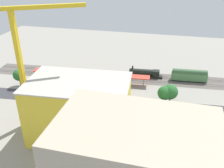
{
  "coord_description": "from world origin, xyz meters",
  "views": [
    {
      "loc": [
        -23.99,
        90.37,
        53.6
      ],
      "look_at": [
        -3.55,
        2.51,
        7.11
      ],
      "focal_mm": 40.29,
      "sensor_mm": 36.0,
      "label": 1
    }
  ],
  "objects_px": {
    "box_truck_2": "(97,106)",
    "street_tree_2": "(19,75)",
    "tower_crane": "(27,59)",
    "traffic_light": "(80,96)",
    "construction_building": "(80,110)",
    "street_tree_1": "(100,84)",
    "street_tree_3": "(165,93)",
    "parked_car_0": "(138,109)",
    "street_tree_0": "(64,82)",
    "street_tree_4": "(170,92)",
    "parked_car_2": "(101,104)",
    "box_truck_1": "(123,109)",
    "box_truck_0": "(115,110)",
    "street_tree_5": "(58,82)",
    "parked_car_3": "(82,103)",
    "locomotive": "(146,73)",
    "passenger_coach": "(189,75)",
    "platform_canopy_near": "(90,74)",
    "parked_car_1": "(118,106)"
  },
  "relations": [
    {
      "from": "street_tree_4",
      "to": "street_tree_3",
      "type": "bearing_deg",
      "value": 22.17
    },
    {
      "from": "locomotive",
      "to": "street_tree_5",
      "type": "relative_size",
      "value": 2.35
    },
    {
      "from": "box_truck_1",
      "to": "street_tree_4",
      "type": "bearing_deg",
      "value": -145.45
    },
    {
      "from": "box_truck_2",
      "to": "street_tree_1",
      "type": "relative_size",
      "value": 1.17
    },
    {
      "from": "parked_car_2",
      "to": "construction_building",
      "type": "bearing_deg",
      "value": 84.29
    },
    {
      "from": "locomotive",
      "to": "street_tree_2",
      "type": "height_order",
      "value": "street_tree_2"
    },
    {
      "from": "box_truck_1",
      "to": "street_tree_0",
      "type": "xyz_separation_m",
      "value": [
        28.24,
        -10.62,
        3.05
      ]
    },
    {
      "from": "parked_car_2",
      "to": "street_tree_4",
      "type": "xyz_separation_m",
      "value": [
        -26.27,
        -8.83,
        4.16
      ]
    },
    {
      "from": "street_tree_4",
      "to": "tower_crane",
      "type": "bearing_deg",
      "value": 27.83
    },
    {
      "from": "parked_car_2",
      "to": "street_tree_1",
      "type": "xyz_separation_m",
      "value": [
        2.72,
        -7.63,
        4.7
      ]
    },
    {
      "from": "passenger_coach",
      "to": "parked_car_1",
      "type": "distance_m",
      "value": 41.39
    },
    {
      "from": "platform_canopy_near",
      "to": "street_tree_0",
      "type": "height_order",
      "value": "street_tree_0"
    },
    {
      "from": "street_tree_2",
      "to": "parked_car_0",
      "type": "bearing_deg",
      "value": 171.29
    },
    {
      "from": "parked_car_1",
      "to": "street_tree_4",
      "type": "relative_size",
      "value": 0.61
    },
    {
      "from": "parked_car_3",
      "to": "street_tree_5",
      "type": "bearing_deg",
      "value": -31.3
    },
    {
      "from": "parked_car_0",
      "to": "street_tree_0",
      "type": "distance_m",
      "value": 34.88
    },
    {
      "from": "tower_crane",
      "to": "street_tree_4",
      "type": "xyz_separation_m",
      "value": [
        -46.1,
        -24.33,
        -19.3
      ]
    },
    {
      "from": "locomotive",
      "to": "construction_building",
      "type": "distance_m",
      "value": 52.53
    },
    {
      "from": "parked_car_3",
      "to": "tower_crane",
      "type": "height_order",
      "value": "tower_crane"
    },
    {
      "from": "street_tree_0",
      "to": "traffic_light",
      "type": "relative_size",
      "value": 1.23
    },
    {
      "from": "passenger_coach",
      "to": "street_tree_3",
      "type": "xyz_separation_m",
      "value": [
        10.63,
        22.83,
        1.47
      ]
    },
    {
      "from": "locomotive",
      "to": "street_tree_0",
      "type": "distance_m",
      "value": 40.46
    },
    {
      "from": "construction_building",
      "to": "street_tree_4",
      "type": "bearing_deg",
      "value": -139.52
    },
    {
      "from": "tower_crane",
      "to": "traffic_light",
      "type": "relative_size",
      "value": 6.45
    },
    {
      "from": "street_tree_0",
      "to": "parked_car_3",
      "type": "bearing_deg",
      "value": 142.72
    },
    {
      "from": "box_truck_2",
      "to": "street_tree_2",
      "type": "relative_size",
      "value": 1.19
    },
    {
      "from": "street_tree_0",
      "to": "street_tree_1",
      "type": "height_order",
      "value": "street_tree_1"
    },
    {
      "from": "parked_car_2",
      "to": "box_truck_2",
      "type": "distance_m",
      "value": 3.68
    },
    {
      "from": "parked_car_1",
      "to": "parked_car_3",
      "type": "distance_m",
      "value": 14.74
    },
    {
      "from": "parked_car_1",
      "to": "street_tree_2",
      "type": "height_order",
      "value": "street_tree_2"
    },
    {
      "from": "construction_building",
      "to": "passenger_coach",
      "type": "bearing_deg",
      "value": -130.35
    },
    {
      "from": "passenger_coach",
      "to": "tower_crane",
      "type": "relative_size",
      "value": 0.4
    },
    {
      "from": "locomotive",
      "to": "box_truck_2",
      "type": "relative_size",
      "value": 1.68
    },
    {
      "from": "parked_car_2",
      "to": "parked_car_3",
      "type": "bearing_deg",
      "value": 4.25
    },
    {
      "from": "parked_car_3",
      "to": "tower_crane",
      "type": "bearing_deg",
      "value": 51.43
    },
    {
      "from": "construction_building",
      "to": "street_tree_2",
      "type": "relative_size",
      "value": 3.77
    },
    {
      "from": "parked_car_0",
      "to": "street_tree_0",
      "type": "xyz_separation_m",
      "value": [
        33.72,
        -7.95,
        4.06
      ]
    },
    {
      "from": "parked_car_0",
      "to": "street_tree_3",
      "type": "relative_size",
      "value": 0.57
    },
    {
      "from": "street_tree_3",
      "to": "street_tree_2",
      "type": "bearing_deg",
      "value": -0.32
    },
    {
      "from": "construction_building",
      "to": "street_tree_1",
      "type": "bearing_deg",
      "value": -91.95
    },
    {
      "from": "tower_crane",
      "to": "box_truck_2",
      "type": "relative_size",
      "value": 4.23
    },
    {
      "from": "platform_canopy_near",
      "to": "construction_building",
      "type": "xyz_separation_m",
      "value": [
        -8.8,
        38.5,
        5.61
      ]
    },
    {
      "from": "street_tree_1",
      "to": "street_tree_4",
      "type": "xyz_separation_m",
      "value": [
        -28.99,
        -1.19,
        -0.54
      ]
    },
    {
      "from": "parked_car_1",
      "to": "passenger_coach",
      "type": "bearing_deg",
      "value": -132.59
    },
    {
      "from": "box_truck_0",
      "to": "street_tree_0",
      "type": "distance_m",
      "value": 28.34
    },
    {
      "from": "box_truck_0",
      "to": "street_tree_2",
      "type": "height_order",
      "value": "street_tree_2"
    },
    {
      "from": "parked_car_1",
      "to": "street_tree_1",
      "type": "distance_m",
      "value": 12.84
    },
    {
      "from": "locomotive",
      "to": "passenger_coach",
      "type": "relative_size",
      "value": 0.99
    },
    {
      "from": "box_truck_0",
      "to": "street_tree_5",
      "type": "height_order",
      "value": "street_tree_5"
    },
    {
      "from": "street_tree_4",
      "to": "construction_building",
      "type": "bearing_deg",
      "value": 44.3
    }
  ]
}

